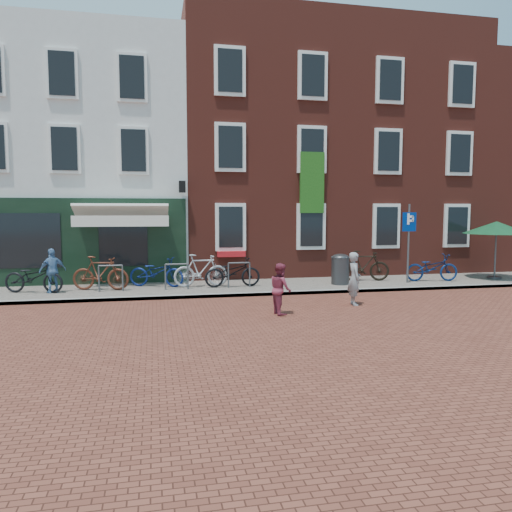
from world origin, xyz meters
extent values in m
plane|color=brown|center=(0.00, 0.00, 0.00)|extent=(80.00, 80.00, 0.00)
cube|color=slate|center=(1.00, 1.50, 0.05)|extent=(24.00, 3.00, 0.10)
cube|color=silver|center=(-5.00, 7.00, 4.50)|extent=(8.00, 8.00, 9.00)
cube|color=maroon|center=(2.00, 7.00, 5.00)|extent=(6.00, 8.00, 10.00)
cube|color=maroon|center=(8.00, 7.00, 5.00)|extent=(6.00, 8.00, 10.00)
cube|color=maroon|center=(14.50, 7.00, 4.50)|extent=(7.00, 8.00, 9.00)
cylinder|color=#3A3A3C|center=(3.97, 1.18, 0.55)|extent=(0.60, 0.60, 0.90)
ellipsoid|color=#3A3A3C|center=(3.97, 1.18, 1.07)|extent=(0.60, 0.60, 0.27)
cylinder|color=#4C4C4F|center=(6.39, 1.06, 1.45)|extent=(0.07, 0.07, 2.71)
cube|color=navy|center=(6.39, 1.04, 2.20)|extent=(0.50, 0.04, 0.65)
cylinder|color=#4C4C4F|center=(10.00, 1.30, 0.14)|extent=(0.50, 0.50, 0.08)
cylinder|color=#4C4C4F|center=(10.00, 1.30, 1.09)|extent=(0.06, 0.06, 1.97)
cone|color=#114826|center=(10.00, 1.30, 2.07)|extent=(2.35, 2.35, 0.45)
imported|color=gray|center=(3.16, -1.88, 0.73)|extent=(0.40, 0.56, 1.45)
imported|color=#8C2F43|center=(0.89, -2.62, 0.64)|extent=(0.55, 0.67, 1.28)
imported|color=#5881B0|center=(-5.19, 1.29, 0.77)|extent=(0.85, 0.68, 1.35)
imported|color=black|center=(-5.76, 1.43, 0.58)|extent=(1.94, 1.14, 0.96)
imported|color=#562618|center=(-3.83, 1.53, 0.63)|extent=(1.85, 0.91, 1.07)
imported|color=navy|center=(-2.12, 1.90, 0.58)|extent=(1.94, 1.25, 0.96)
imported|color=#AAAAAD|center=(-0.69, 1.60, 0.63)|extent=(1.80, 0.59, 1.07)
imported|color=black|center=(0.31, 1.36, 0.58)|extent=(1.87, 0.75, 0.96)
imported|color=black|center=(5.11, 1.81, 0.63)|extent=(1.85, 0.94, 1.07)
imported|color=#092152|center=(7.40, 1.22, 0.58)|extent=(1.91, 0.92, 0.96)
camera|label=1|loc=(-2.17, -14.26, 2.56)|focal=34.28mm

